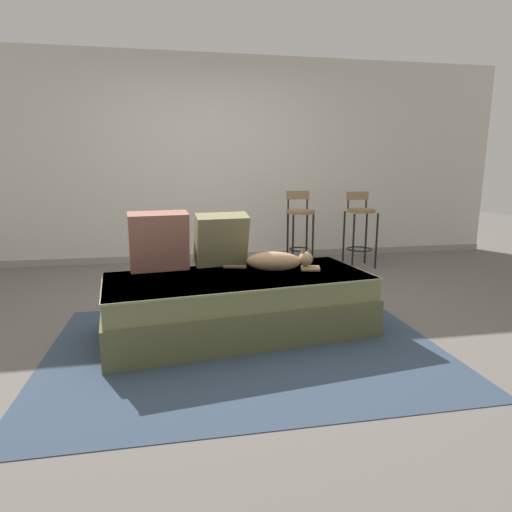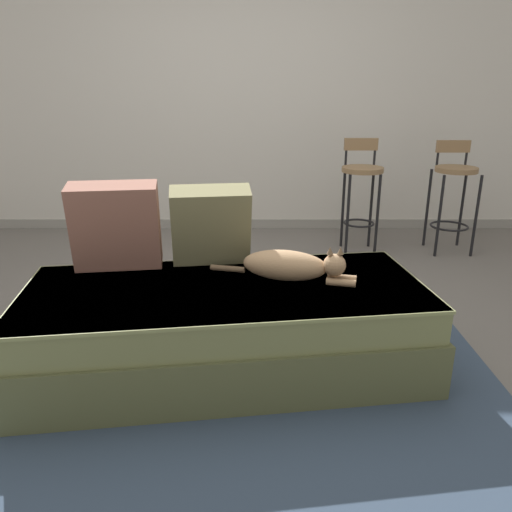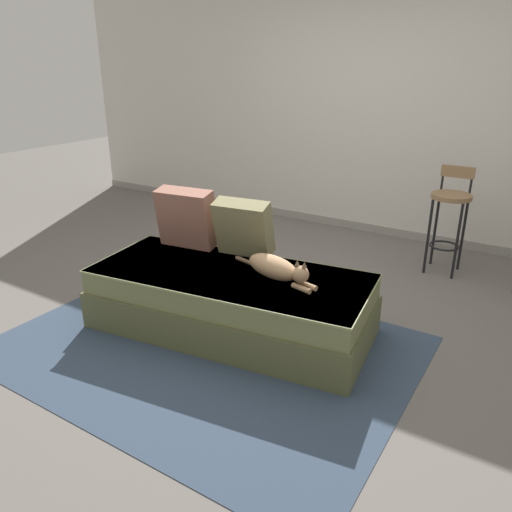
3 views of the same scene
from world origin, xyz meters
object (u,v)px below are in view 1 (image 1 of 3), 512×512
couch (239,303)px  cat (278,261)px  throw_pillow_corner (159,241)px  throw_pillow_middle (221,240)px  bar_stool_by_doorway (360,222)px  bar_stool_near_window (300,221)px

couch → cat: size_ratio=2.81×
throw_pillow_corner → throw_pillow_middle: (0.48, 0.06, -0.01)m
throw_pillow_middle → bar_stool_by_doorway: bearing=40.0°
couch → bar_stool_near_window: bar_stool_near_window is taller
throw_pillow_middle → bar_stool_near_window: (1.11, 1.58, -0.07)m
throw_pillow_middle → throw_pillow_corner: bearing=-172.4°
throw_pillow_corner → cat: size_ratio=0.64×
cat → bar_stool_by_doorway: 2.34m
throw_pillow_corner → bar_stool_by_doorway: (2.37, 1.64, -0.11)m
throw_pillow_middle → cat: size_ratio=0.60×
throw_pillow_middle → bar_stool_near_window: bar_stool_near_window is taller
couch → throw_pillow_middle: (-0.09, 0.31, 0.43)m
cat → bar_stool_by_doorway: (1.47, 1.81, 0.04)m
bar_stool_by_doorway → throw_pillow_middle: bearing=-140.0°
throw_pillow_corner → bar_stool_near_window: (1.60, 1.65, -0.08)m
couch → bar_stool_by_doorway: 2.63m
couch → throw_pillow_middle: throw_pillow_middle is taller
throw_pillow_corner → cat: 0.92m
throw_pillow_corner → throw_pillow_middle: bearing=7.6°
bar_stool_by_doorway → couch: bearing=-133.4°
couch → throw_pillow_corner: bearing=156.4°
couch → cat: cat is taller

